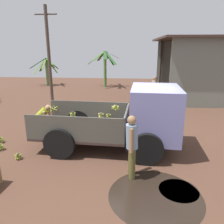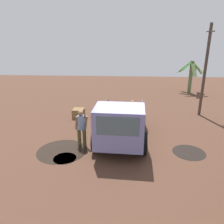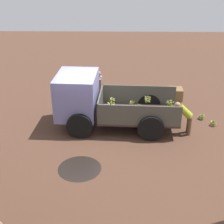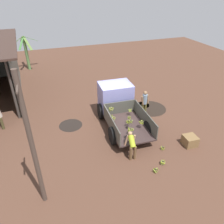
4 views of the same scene
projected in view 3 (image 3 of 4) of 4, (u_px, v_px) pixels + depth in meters
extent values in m
plane|color=#523527|center=(90.00, 127.00, 12.18)|extent=(36.00, 36.00, 0.00)
cylinder|color=black|center=(88.00, 99.00, 14.59)|extent=(2.12, 2.12, 0.01)
cylinder|color=black|center=(75.00, 102.00, 14.35)|extent=(0.93, 0.93, 0.01)
cylinder|color=black|center=(80.00, 168.00, 9.76)|extent=(1.37, 1.37, 0.01)
cube|color=#3A2B28|center=(138.00, 114.00, 12.03)|extent=(3.09, 2.12, 0.08)
cube|color=#4C4C42|center=(139.00, 116.00, 10.99)|extent=(2.99, 0.21, 0.77)
cube|color=#4C4C42|center=(139.00, 94.00, 12.71)|extent=(2.99, 0.21, 0.77)
cube|color=#4C4C42|center=(100.00, 103.00, 11.94)|extent=(0.15, 1.97, 0.77)
cube|color=#7879B7|center=(77.00, 95.00, 11.85)|extent=(1.57, 2.00, 1.59)
cube|color=#4C606B|center=(57.00, 86.00, 11.76)|extent=(0.11, 1.54, 0.70)
cylinder|color=black|center=(79.00, 126.00, 11.28)|extent=(0.96, 0.27, 0.95)
cylinder|color=black|center=(87.00, 103.00, 13.10)|extent=(0.96, 0.27, 0.95)
cylinder|color=black|center=(151.00, 128.00, 11.11)|extent=(0.96, 0.27, 0.95)
cylinder|color=black|center=(149.00, 105.00, 12.93)|extent=(0.96, 0.27, 0.95)
sphere|color=brown|center=(125.00, 111.00, 11.27)|extent=(0.08, 0.08, 0.08)
cylinder|color=olive|center=(123.00, 112.00, 11.30)|extent=(0.04, 0.17, 0.15)
cylinder|color=olive|center=(124.00, 113.00, 11.26)|extent=(0.16, 0.12, 0.16)
cylinder|color=#959944|center=(126.00, 113.00, 11.27)|extent=(0.14, 0.14, 0.16)
cylinder|color=#A5AA45|center=(126.00, 112.00, 11.32)|extent=(0.11, 0.16, 0.16)
cylinder|color=olive|center=(125.00, 112.00, 11.35)|extent=(0.16, 0.08, 0.17)
sphere|color=#49422F|center=(157.00, 109.00, 11.69)|extent=(0.07, 0.07, 0.07)
cylinder|color=#A5AA2C|center=(155.00, 110.00, 11.72)|extent=(0.05, 0.17, 0.14)
cylinder|color=olive|center=(155.00, 111.00, 11.69)|extent=(0.13, 0.14, 0.16)
cylinder|color=#96A041|center=(157.00, 111.00, 11.67)|extent=(0.15, 0.05, 0.16)
cylinder|color=olive|center=(158.00, 111.00, 11.69)|extent=(0.12, 0.16, 0.15)
cylinder|color=olive|center=(158.00, 111.00, 11.75)|extent=(0.11, 0.14, 0.17)
cylinder|color=#97A72B|center=(157.00, 110.00, 11.77)|extent=(0.17, 0.07, 0.15)
cylinder|color=olive|center=(155.00, 110.00, 11.76)|extent=(0.13, 0.12, 0.17)
sphere|color=#4B4330|center=(170.00, 101.00, 11.36)|extent=(0.09, 0.09, 0.09)
cylinder|color=#A2AE3F|center=(171.00, 104.00, 11.37)|extent=(0.14, 0.19, 0.21)
cylinder|color=olive|center=(172.00, 102.00, 11.43)|extent=(0.16, 0.23, 0.16)
cylinder|color=#969B43|center=(169.00, 102.00, 11.47)|extent=(0.24, 0.10, 0.14)
cylinder|color=olive|center=(168.00, 104.00, 11.40)|extent=(0.06, 0.19, 0.22)
cylinder|color=olive|center=(169.00, 104.00, 11.32)|extent=(0.22, 0.12, 0.19)
sphere|color=#47402E|center=(132.00, 101.00, 11.96)|extent=(0.07, 0.07, 0.07)
cylinder|color=olive|center=(133.00, 102.00, 12.03)|extent=(0.15, 0.09, 0.12)
cylinder|color=olive|center=(131.00, 102.00, 12.02)|extent=(0.14, 0.12, 0.10)
cylinder|color=olive|center=(131.00, 102.00, 11.98)|extent=(0.05, 0.15, 0.11)
cylinder|color=olive|center=(131.00, 103.00, 11.94)|extent=(0.14, 0.11, 0.12)
cylinder|color=olive|center=(133.00, 103.00, 11.95)|extent=(0.13, 0.10, 0.14)
cylinder|color=olive|center=(134.00, 102.00, 11.97)|extent=(0.04, 0.15, 0.10)
sphere|color=#413B2A|center=(138.00, 105.00, 11.87)|extent=(0.08, 0.08, 0.08)
cylinder|color=olive|center=(137.00, 107.00, 11.93)|extent=(0.10, 0.17, 0.19)
cylinder|color=olive|center=(137.00, 107.00, 11.85)|extent=(0.17, 0.18, 0.15)
cylinder|color=olive|center=(139.00, 107.00, 11.81)|extent=(0.22, 0.08, 0.12)
cylinder|color=olive|center=(140.00, 107.00, 11.89)|extent=(0.08, 0.17, 0.20)
cylinder|color=olive|center=(140.00, 106.00, 11.95)|extent=(0.18, 0.17, 0.14)
cylinder|color=olive|center=(138.00, 106.00, 11.97)|extent=(0.20, 0.09, 0.17)
sphere|color=#403A2A|center=(148.00, 99.00, 11.73)|extent=(0.09, 0.09, 0.09)
cylinder|color=#92A548|center=(147.00, 100.00, 11.81)|extent=(0.16, 0.13, 0.15)
cylinder|color=olive|center=(146.00, 101.00, 11.74)|extent=(0.09, 0.18, 0.13)
cylinder|color=olive|center=(148.00, 101.00, 11.69)|extent=(0.18, 0.05, 0.12)
cylinder|color=olive|center=(149.00, 101.00, 11.75)|extent=(0.10, 0.16, 0.17)
cylinder|color=olive|center=(149.00, 100.00, 11.80)|extent=(0.16, 0.13, 0.16)
sphere|color=brown|center=(148.00, 97.00, 12.34)|extent=(0.08, 0.08, 0.08)
cylinder|color=olive|center=(146.00, 99.00, 12.33)|extent=(0.15, 0.15, 0.18)
cylinder|color=olive|center=(148.00, 99.00, 12.28)|extent=(0.22, 0.09, 0.12)
cylinder|color=olive|center=(149.00, 99.00, 12.33)|extent=(0.14, 0.19, 0.15)
cylinder|color=#9EB037|center=(149.00, 98.00, 12.40)|extent=(0.13, 0.18, 0.17)
cylinder|color=olive|center=(148.00, 98.00, 12.43)|extent=(0.19, 0.10, 0.17)
cylinder|color=olive|center=(146.00, 98.00, 12.42)|extent=(0.17, 0.16, 0.16)
cylinder|color=#9DA831|center=(145.00, 98.00, 12.36)|extent=(0.04, 0.21, 0.12)
sphere|color=#49422F|center=(118.00, 112.00, 11.25)|extent=(0.07, 0.07, 0.07)
cylinder|color=olive|center=(116.00, 113.00, 11.26)|extent=(0.06, 0.14, 0.10)
cylinder|color=#A7AE48|center=(117.00, 114.00, 11.23)|extent=(0.14, 0.10, 0.10)
cylinder|color=#98A531|center=(119.00, 114.00, 11.22)|extent=(0.14, 0.11, 0.08)
cylinder|color=olive|center=(119.00, 114.00, 11.27)|extent=(0.07, 0.13, 0.13)
cylinder|color=olive|center=(119.00, 113.00, 11.30)|extent=(0.10, 0.14, 0.11)
cylinder|color=olive|center=(118.00, 113.00, 11.31)|extent=(0.12, 0.04, 0.13)
cylinder|color=olive|center=(117.00, 113.00, 11.30)|extent=(0.12, 0.12, 0.11)
sphere|color=brown|center=(111.00, 103.00, 11.18)|extent=(0.09, 0.09, 0.09)
cylinder|color=#A3AF49|center=(109.00, 105.00, 11.19)|extent=(0.12, 0.21, 0.18)
cylinder|color=olive|center=(111.00, 106.00, 11.15)|extent=(0.20, 0.06, 0.18)
cylinder|color=#969A3E|center=(113.00, 105.00, 11.17)|extent=(0.13, 0.22, 0.14)
cylinder|color=olive|center=(112.00, 104.00, 11.27)|extent=(0.21, 0.16, 0.15)
cylinder|color=#9BA826|center=(110.00, 104.00, 11.27)|extent=(0.21, 0.15, 0.16)
sphere|color=brown|center=(112.00, 98.00, 12.36)|extent=(0.06, 0.06, 0.06)
cylinder|color=#92A629|center=(112.00, 100.00, 12.32)|extent=(0.18, 0.07, 0.12)
cylinder|color=#9AAE3E|center=(114.00, 100.00, 12.35)|extent=(0.12, 0.17, 0.13)
cylinder|color=#97A32F|center=(113.00, 99.00, 12.41)|extent=(0.11, 0.15, 0.15)
cylinder|color=olive|center=(112.00, 99.00, 12.43)|extent=(0.14, 0.05, 0.16)
cylinder|color=#A3AF2F|center=(111.00, 99.00, 12.41)|extent=(0.12, 0.17, 0.12)
cylinder|color=olive|center=(111.00, 100.00, 12.36)|extent=(0.13, 0.15, 0.15)
cylinder|color=brown|center=(98.00, 97.00, 13.82)|extent=(0.17, 0.17, 0.80)
cylinder|color=brown|center=(99.00, 99.00, 13.61)|extent=(0.17, 0.17, 0.80)
cylinder|color=#7891AA|center=(98.00, 83.00, 13.40)|extent=(0.35, 0.33, 0.63)
sphere|color=#8C6746|center=(99.00, 74.00, 13.22)|extent=(0.23, 0.23, 0.23)
cylinder|color=#8C6746|center=(99.00, 82.00, 13.60)|extent=(0.12, 0.17, 0.60)
cylinder|color=#8C6746|center=(100.00, 85.00, 13.24)|extent=(0.13, 0.21, 0.60)
cylinder|color=brown|center=(189.00, 126.00, 11.49)|extent=(0.15, 0.15, 0.72)
cylinder|color=brown|center=(189.00, 124.00, 11.67)|extent=(0.15, 0.15, 0.72)
cylinder|color=#9EAE25|center=(185.00, 111.00, 11.35)|extent=(0.61, 0.31, 0.58)
sphere|color=tan|center=(177.00, 105.00, 11.26)|extent=(0.20, 0.20, 0.20)
cylinder|color=tan|center=(178.00, 116.00, 11.26)|extent=(0.11, 0.24, 0.54)
cylinder|color=tan|center=(178.00, 112.00, 11.58)|extent=(0.11, 0.17, 0.54)
sphere|color=brown|center=(177.00, 110.00, 13.21)|extent=(0.08, 0.08, 0.08)
cylinder|color=#9AA940|center=(177.00, 112.00, 13.18)|extent=(0.17, 0.09, 0.16)
cylinder|color=olive|center=(178.00, 112.00, 13.20)|extent=(0.15, 0.12, 0.16)
cylinder|color=olive|center=(178.00, 111.00, 13.25)|extent=(0.06, 0.16, 0.17)
cylinder|color=olive|center=(178.00, 110.00, 13.29)|extent=(0.18, 0.11, 0.13)
cylinder|color=olive|center=(176.00, 111.00, 13.28)|extent=(0.15, 0.12, 0.16)
cylinder|color=olive|center=(176.00, 111.00, 13.23)|extent=(0.07, 0.15, 0.17)
sphere|color=brown|center=(202.00, 115.00, 12.70)|extent=(0.08, 0.08, 0.08)
cylinder|color=olive|center=(204.00, 117.00, 12.69)|extent=(0.12, 0.21, 0.12)
cylinder|color=olive|center=(203.00, 117.00, 12.75)|extent=(0.09, 0.16, 0.19)
cylinder|color=olive|center=(202.00, 116.00, 12.79)|extent=(0.20, 0.10, 0.15)
cylinder|color=olive|center=(200.00, 116.00, 12.79)|extent=(0.18, 0.13, 0.17)
cylinder|color=olive|center=(200.00, 117.00, 12.75)|extent=(0.09, 0.18, 0.18)
cylinder|color=olive|center=(200.00, 117.00, 12.71)|extent=(0.12, 0.16, 0.19)
cylinder|color=olive|center=(201.00, 118.00, 12.68)|extent=(0.17, 0.10, 0.19)
cylinder|color=#92A543|center=(202.00, 118.00, 12.69)|extent=(0.17, 0.12, 0.18)
sphere|color=#423C2B|center=(213.00, 122.00, 12.20)|extent=(0.08, 0.08, 0.08)
cylinder|color=olive|center=(213.00, 122.00, 12.30)|extent=(0.20, 0.07, 0.14)
cylinder|color=#A2B140|center=(211.00, 123.00, 12.25)|extent=(0.12, 0.20, 0.13)
cylinder|color=#62721A|center=(213.00, 124.00, 12.20)|extent=(0.16, 0.13, 0.18)
cylinder|color=olive|center=(215.00, 124.00, 12.17)|extent=(0.19, 0.14, 0.15)
cylinder|color=olive|center=(214.00, 123.00, 12.25)|extent=(0.09, 0.17, 0.18)
cube|color=brown|center=(175.00, 94.00, 14.50)|extent=(0.69, 0.69, 0.53)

